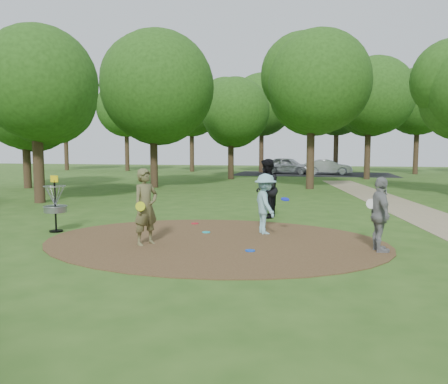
# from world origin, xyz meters

# --- Properties ---
(ground) EXTENTS (100.00, 100.00, 0.00)m
(ground) POSITION_xyz_m (0.00, 0.00, 0.00)
(ground) COLOR #2D5119
(ground) RESTS_ON ground
(dirt_clearing) EXTENTS (8.40, 8.40, 0.02)m
(dirt_clearing) POSITION_xyz_m (0.00, 0.00, 0.01)
(dirt_clearing) COLOR #47301C
(dirt_clearing) RESTS_ON ground
(parking_lot) EXTENTS (14.00, 8.00, 0.01)m
(parking_lot) POSITION_xyz_m (2.00, 30.00, 0.00)
(parking_lot) COLOR black
(parking_lot) RESTS_ON ground
(player_observer_with_disc) EXTENTS (0.70, 0.79, 1.80)m
(player_observer_with_disc) POSITION_xyz_m (-1.45, -0.73, 0.90)
(player_observer_with_disc) COLOR brown
(player_observer_with_disc) RESTS_ON ground
(player_throwing_with_disc) EXTENTS (1.15, 1.19, 1.61)m
(player_throwing_with_disc) POSITION_xyz_m (1.12, 1.22, 0.80)
(player_throwing_with_disc) COLOR #81B7C0
(player_throwing_with_disc) RESTS_ON ground
(player_walking_with_disc) EXTENTS (0.74, 0.94, 1.94)m
(player_walking_with_disc) POSITION_xyz_m (0.83, 3.94, 0.97)
(player_walking_with_disc) COLOR black
(player_walking_with_disc) RESTS_ON ground
(player_waiting_with_disc) EXTENTS (0.59, 1.03, 1.65)m
(player_waiting_with_disc) POSITION_xyz_m (3.81, -0.31, 0.83)
(player_waiting_with_disc) COLOR gray
(player_waiting_with_disc) RESTS_ON ground
(disc_ground_cyan) EXTENTS (0.22, 0.22, 0.02)m
(disc_ground_cyan) POSITION_xyz_m (-0.44, 0.97, 0.03)
(disc_ground_cyan) COLOR #17B4BA
(disc_ground_cyan) RESTS_ON dirt_clearing
(disc_ground_blue) EXTENTS (0.22, 0.22, 0.02)m
(disc_ground_blue) POSITION_xyz_m (1.05, -0.89, 0.03)
(disc_ground_blue) COLOR blue
(disc_ground_blue) RESTS_ON dirt_clearing
(disc_ground_red) EXTENTS (0.22, 0.22, 0.02)m
(disc_ground_red) POSITION_xyz_m (-1.12, 2.23, 0.03)
(disc_ground_red) COLOR red
(disc_ground_red) RESTS_ON dirt_clearing
(car_left) EXTENTS (4.79, 2.77, 1.53)m
(car_left) POSITION_xyz_m (-0.29, 29.83, 0.77)
(car_left) COLOR #A3A7AA
(car_left) RESTS_ON ground
(car_right) EXTENTS (4.17, 1.60, 1.36)m
(car_right) POSITION_xyz_m (3.26, 29.49, 0.68)
(car_right) COLOR #B4B7BC
(car_right) RESTS_ON ground
(disc_golf_basket) EXTENTS (0.63, 0.63, 1.54)m
(disc_golf_basket) POSITION_xyz_m (-4.50, 0.30, 0.87)
(disc_golf_basket) COLOR black
(disc_golf_basket) RESTS_ON ground
(tree_ring) EXTENTS (37.10, 45.44, 8.79)m
(tree_ring) POSITION_xyz_m (0.83, 8.67, 5.16)
(tree_ring) COLOR #332316
(tree_ring) RESTS_ON ground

